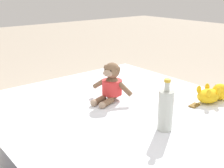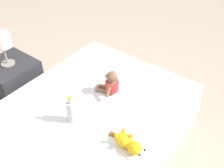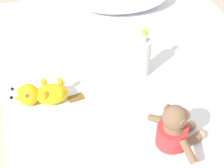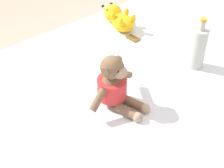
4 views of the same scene
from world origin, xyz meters
name	(u,v)px [view 2 (image 2 of 4)]	position (x,y,z in m)	size (l,w,h in m)	color
ground_plane	(84,150)	(0.00, 0.00, 0.00)	(16.00, 16.00, 0.00)	#B7A893
bed	(83,134)	(0.00, 0.00, 0.24)	(1.42, 2.03, 0.50)	#B2B2B7
plush_monkey	(111,84)	(-0.03, -0.38, 0.59)	(0.24, 0.28, 0.24)	brown
plush_yellow_creature	(128,143)	(-0.50, 0.02, 0.54)	(0.33, 0.14, 0.10)	yellow
glass_bottle	(71,111)	(0.01, 0.08, 0.60)	(0.07, 0.07, 0.26)	#B7BCB2
nightstand	(15,84)	(1.04, -0.05, 0.27)	(0.47, 0.47, 0.54)	#2D2D33
bedside_lamp	(1,42)	(1.04, -0.05, 0.81)	(0.19, 0.19, 0.35)	gray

